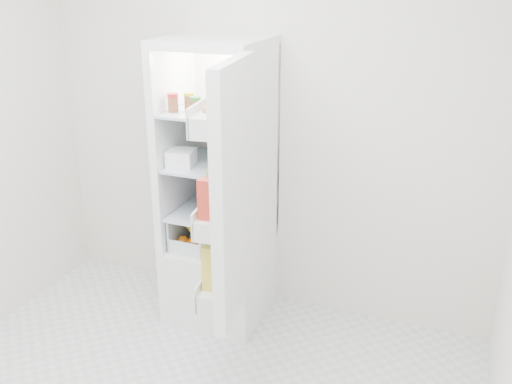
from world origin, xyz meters
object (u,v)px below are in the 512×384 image
at_px(red_cabbage, 227,195).
at_px(refrigerator, 222,218).
at_px(fridge_door, 229,198).
at_px(mushroom_bowl, 209,196).

bearing_deg(red_cabbage, refrigerator, 154.60).
bearing_deg(fridge_door, mushroom_bowl, 25.52).
distance_m(refrigerator, mushroom_bowl, 0.17).
height_order(refrigerator, fridge_door, refrigerator).
xyz_separation_m(red_cabbage, fridge_door, (0.29, -0.61, 0.25)).
height_order(refrigerator, red_cabbage, refrigerator).
height_order(red_cabbage, fridge_door, fridge_door).
xyz_separation_m(refrigerator, mushroom_bowl, (-0.11, 0.06, 0.12)).
bearing_deg(red_cabbage, mushroom_bowl, 153.20).
relative_size(red_cabbage, mushroom_bowl, 1.33).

